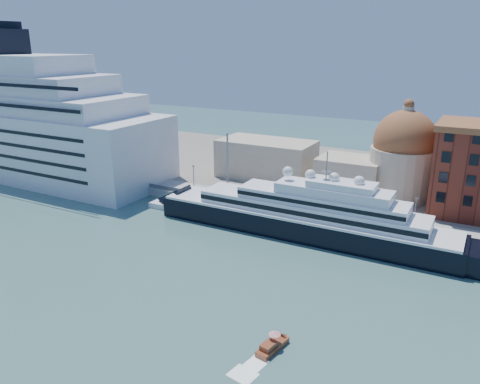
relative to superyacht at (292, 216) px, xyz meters
The scene contains 9 objects.
ground 23.65m from the superyacht, 98.77° to the right, with size 400.00×400.00×0.00m, color #3D6A68.
quay 11.94m from the superyacht, 107.88° to the left, with size 180.00×10.00×2.50m, color gray.
land 52.23m from the superyacht, 93.90° to the left, with size 260.00×72.00×2.00m, color slate.
quay_fence 7.49m from the superyacht, 118.62° to the left, with size 180.00×0.10×1.20m, color slate.
superyacht is the anchor object (origin of this frame).
service_barge 35.49m from the superyacht, behind, with size 12.67×4.46×2.83m.
water_taxi 46.05m from the superyacht, 71.16° to the right, with size 3.10×6.42×2.92m.
church 35.47m from the superyacht, 85.33° to the left, with size 66.00×18.00×25.50m.
lamp_posts 19.51m from the superyacht, 150.25° to the left, with size 120.80×2.40×18.00m.
Camera 1 is at (42.52, -74.90, 44.06)m, focal length 35.00 mm.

